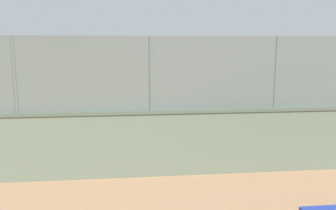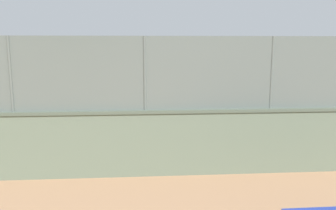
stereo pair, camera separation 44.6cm
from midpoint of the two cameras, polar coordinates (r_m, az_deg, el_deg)
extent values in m
plane|color=tan|center=(22.52, 3.31, 1.14)|extent=(260.00, 260.00, 0.00)
cube|color=slate|center=(10.47, 25.83, -5.29)|extent=(30.12, 0.34, 1.67)
cube|color=#556151|center=(10.29, 26.19, -0.58)|extent=(30.12, 0.40, 0.08)
cube|color=slate|center=(10.18, 26.61, 4.82)|extent=(29.52, 0.11, 1.87)
cylinder|color=slate|center=(9.44, 18.01, 5.06)|extent=(0.07, 0.07, 1.87)
cylinder|color=slate|center=(8.74, -2.38, 5.19)|extent=(0.07, 0.07, 1.87)
cylinder|color=slate|center=(9.22, -23.28, 4.64)|extent=(0.07, 0.07, 1.87)
cylinder|color=navy|center=(14.00, 0.92, -2.56)|extent=(0.21, 0.21, 0.77)
cylinder|color=navy|center=(13.86, 1.49, -2.69)|extent=(0.21, 0.21, 0.77)
cylinder|color=orange|center=(13.80, 1.21, 0.11)|extent=(0.48, 0.48, 0.57)
cylinder|color=#936B4C|center=(13.96, 0.23, 0.70)|extent=(0.49, 0.41, 0.17)
cylinder|color=#936B4C|center=(13.37, 1.16, 0.29)|extent=(0.49, 0.41, 0.17)
sphere|color=#936B4C|center=(13.74, 1.22, 1.74)|extent=(0.22, 0.22, 0.22)
cylinder|color=navy|center=(13.73, 1.22, 2.13)|extent=(0.32, 0.32, 0.05)
cylinder|color=black|center=(13.24, 0.59, 0.20)|extent=(0.26, 0.21, 0.04)
ellipsoid|color=#333338|center=(13.10, -0.11, 0.10)|extent=(0.25, 0.21, 0.24)
cylinder|color=navy|center=(16.38, -12.44, -1.00)|extent=(0.21, 0.21, 0.76)
cylinder|color=navy|center=(16.56, -12.74, -0.89)|extent=(0.21, 0.21, 0.76)
cylinder|color=#D14C42|center=(16.36, -12.68, 1.34)|extent=(0.47, 0.47, 0.56)
cylinder|color=#D8AD84|center=(16.10, -12.09, 1.63)|extent=(0.50, 0.37, 0.16)
cylinder|color=#D8AD84|center=(16.73, -12.18, 1.93)|extent=(0.50, 0.37, 0.16)
sphere|color=#D8AD84|center=(16.31, -12.73, 2.69)|extent=(0.22, 0.22, 0.22)
cylinder|color=red|center=(16.30, -12.74, 3.02)|extent=(0.31, 0.31, 0.05)
sphere|color=yellow|center=(13.26, -1.86, -0.71)|extent=(0.10, 0.10, 0.10)
camera|label=1|loc=(0.22, -89.02, 0.17)|focal=37.01mm
camera|label=2|loc=(0.22, 90.98, -0.17)|focal=37.01mm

